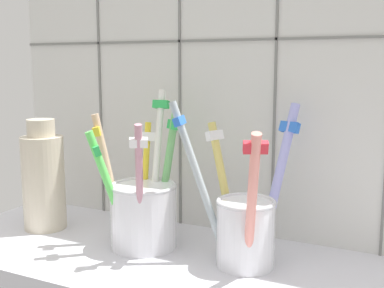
% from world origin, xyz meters
% --- Properties ---
extents(counter_slab, '(0.64, 0.22, 0.02)m').
position_xyz_m(counter_slab, '(0.00, 0.00, 0.01)').
color(counter_slab, silver).
rests_on(counter_slab, ground).
extents(tile_wall_back, '(0.64, 0.02, 0.45)m').
position_xyz_m(tile_wall_back, '(0.00, 0.12, 0.23)').
color(tile_wall_back, silver).
rests_on(tile_wall_back, ground).
extents(toothbrush_cup_left, '(0.10, 0.11, 0.18)m').
position_xyz_m(toothbrush_cup_left, '(-0.07, 0.02, 0.07)').
color(toothbrush_cup_left, white).
rests_on(toothbrush_cup_left, counter_slab).
extents(toothbrush_cup_right, '(0.13, 0.15, 0.18)m').
position_xyz_m(toothbrush_cup_right, '(0.06, 0.02, 0.07)').
color(toothbrush_cup_right, white).
rests_on(toothbrush_cup_right, counter_slab).
extents(ceramic_vase, '(0.05, 0.05, 0.14)m').
position_xyz_m(ceramic_vase, '(-0.22, 0.01, 0.09)').
color(ceramic_vase, beige).
rests_on(ceramic_vase, counter_slab).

